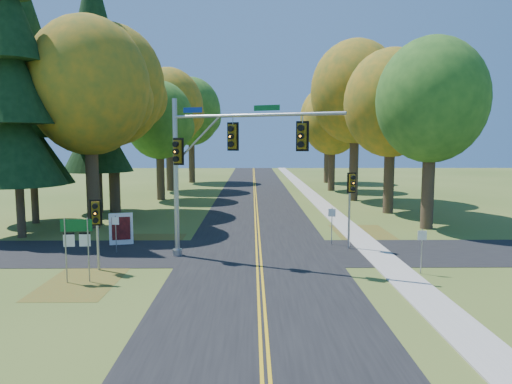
{
  "coord_description": "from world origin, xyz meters",
  "views": [
    {
      "loc": [
        -0.34,
        -21.69,
        5.86
      ],
      "look_at": [
        -0.13,
        2.38,
        3.2
      ],
      "focal_mm": 32.0,
      "sensor_mm": 36.0,
      "label": 1
    }
  ],
  "objects_px": {
    "traffic_mast": "(213,157)",
    "route_sign_cluster": "(77,237)",
    "east_signal_pole": "(351,191)",
    "info_kiosk": "(121,229)"
  },
  "relations": [
    {
      "from": "east_signal_pole",
      "to": "route_sign_cluster",
      "type": "height_order",
      "value": "east_signal_pole"
    },
    {
      "from": "traffic_mast",
      "to": "info_kiosk",
      "type": "distance_m",
      "value": 7.82
    },
    {
      "from": "traffic_mast",
      "to": "route_sign_cluster",
      "type": "height_order",
      "value": "traffic_mast"
    },
    {
      "from": "east_signal_pole",
      "to": "info_kiosk",
      "type": "height_order",
      "value": "east_signal_pole"
    },
    {
      "from": "traffic_mast",
      "to": "info_kiosk",
      "type": "height_order",
      "value": "traffic_mast"
    },
    {
      "from": "east_signal_pole",
      "to": "route_sign_cluster",
      "type": "distance_m",
      "value": 13.92
    },
    {
      "from": "traffic_mast",
      "to": "route_sign_cluster",
      "type": "relative_size",
      "value": 3.0
    },
    {
      "from": "east_signal_pole",
      "to": "route_sign_cluster",
      "type": "xyz_separation_m",
      "value": [
        -12.62,
        -5.72,
        -1.27
      ]
    },
    {
      "from": "east_signal_pole",
      "to": "route_sign_cluster",
      "type": "relative_size",
      "value": 1.54
    },
    {
      "from": "route_sign_cluster",
      "to": "info_kiosk",
      "type": "distance_m",
      "value": 7.08
    }
  ]
}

